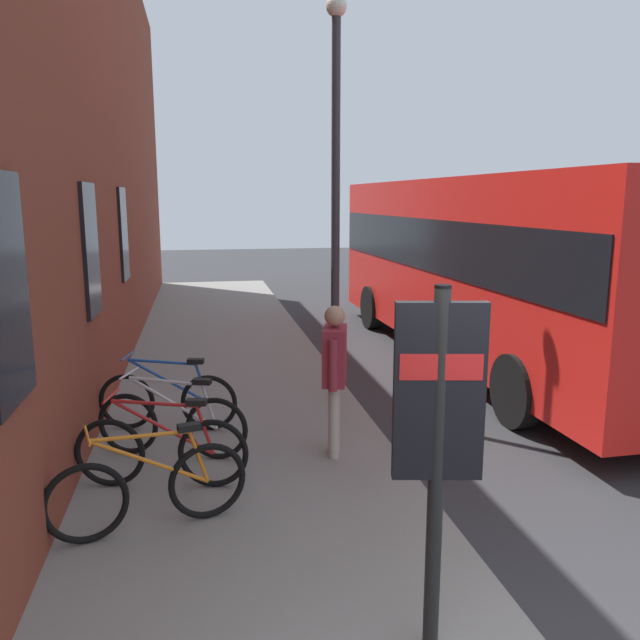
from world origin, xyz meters
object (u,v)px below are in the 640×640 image
object	(u,v)px
bicycle_beside_lamp	(150,489)
pedestrian_crossing_street	(335,365)
bicycle_far_end	(168,400)
street_lamp	(336,172)
bicycle_end_of_row	(162,450)
bicycle_by_door	(173,424)
city_bus	(488,259)
transit_info_sign	(438,416)

from	to	relation	value
bicycle_beside_lamp	pedestrian_crossing_street	size ratio (longest dim) A/B	1.00
bicycle_far_end	street_lamp	world-z (taller)	street_lamp
bicycle_end_of_row	bicycle_far_end	distance (m)	1.66
bicycle_far_end	bicycle_by_door	bearing A→B (deg)	-174.54
bicycle_beside_lamp	pedestrian_crossing_street	bearing A→B (deg)	-55.20
bicycle_beside_lamp	street_lamp	xyz separation A→B (m)	(3.40, -2.38, 2.86)
pedestrian_crossing_street	city_bus	bearing A→B (deg)	-42.15
transit_info_sign	city_bus	size ratio (longest dim) A/B	0.23
bicycle_end_of_row	bicycle_by_door	size ratio (longest dim) A/B	1.03
bicycle_by_door	bicycle_far_end	distance (m)	0.89
transit_info_sign	bicycle_beside_lamp	bearing A→B (deg)	44.67
bicycle_end_of_row	transit_info_sign	size ratio (longest dim) A/B	0.73
pedestrian_crossing_street	street_lamp	world-z (taller)	street_lamp
transit_info_sign	pedestrian_crossing_street	size ratio (longest dim) A/B	1.38
street_lamp	bicycle_beside_lamp	bearing A→B (deg)	144.95
bicycle_beside_lamp	bicycle_by_door	size ratio (longest dim) A/B	1.02
bicycle_end_of_row	street_lamp	distance (m)	4.47
city_bus	pedestrian_crossing_street	size ratio (longest dim) A/B	6.09
bicycle_by_door	transit_info_sign	bearing A→B (deg)	-153.65
bicycle_beside_lamp	street_lamp	distance (m)	5.04
bicycle_end_of_row	city_bus	world-z (taller)	city_bus
bicycle_beside_lamp	street_lamp	bearing A→B (deg)	-35.05
bicycle_far_end	city_bus	xyz separation A→B (m)	(2.95, -5.64, 1.41)
bicycle_by_door	bicycle_far_end	xyz separation A→B (m)	(0.89, 0.09, -0.00)
bicycle_far_end	bicycle_beside_lamp	bearing A→B (deg)	178.95
bicycle_beside_lamp	bicycle_by_door	world-z (taller)	same
bicycle_end_of_row	pedestrian_crossing_street	distance (m)	2.06
bicycle_beside_lamp	city_bus	size ratio (longest dim) A/B	0.16
bicycle_by_door	transit_info_sign	xyz separation A→B (m)	(-3.55, -1.76, 1.21)
transit_info_sign	city_bus	xyz separation A→B (m)	(7.39, -3.79, 0.20)
city_bus	street_lamp	distance (m)	4.16
bicycle_by_door	street_lamp	size ratio (longest dim) A/B	0.31
bicycle_beside_lamp	bicycle_by_door	xyz separation A→B (m)	(1.64, -0.13, 0.00)
bicycle_beside_lamp	bicycle_end_of_row	xyz separation A→B (m)	(0.87, -0.06, 0.00)
bicycle_by_door	pedestrian_crossing_street	xyz separation A→B (m)	(-0.29, -1.81, 0.67)
transit_info_sign	pedestrian_crossing_street	bearing A→B (deg)	-0.90
bicycle_by_door	city_bus	bearing A→B (deg)	-55.30
pedestrian_crossing_street	bicycle_far_end	bearing A→B (deg)	58.11
bicycle_by_door	street_lamp	world-z (taller)	street_lamp
city_bus	pedestrian_crossing_street	bearing A→B (deg)	137.85
bicycle_far_end	transit_info_sign	xyz separation A→B (m)	(-4.44, -1.84, 1.21)
bicycle_end_of_row	pedestrian_crossing_street	world-z (taller)	pedestrian_crossing_street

